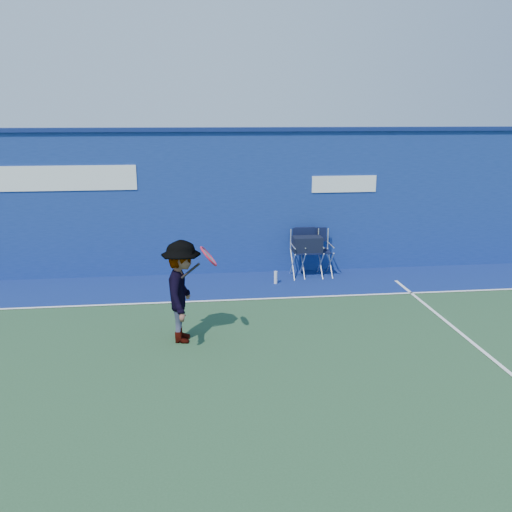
{
  "coord_description": "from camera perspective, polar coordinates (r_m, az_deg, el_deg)",
  "views": [
    {
      "loc": [
        0.37,
        -6.27,
        3.35
      ],
      "look_at": [
        1.42,
        2.6,
        1.0
      ],
      "focal_mm": 38.0,
      "sensor_mm": 36.0,
      "label": 1
    }
  ],
  "objects": [
    {
      "name": "directors_chair_right",
      "position": [
        11.58,
        6.37,
        -0.57
      ],
      "size": [
        0.6,
        0.53,
        1.0
      ],
      "color": "silver",
      "rests_on": "ground"
    },
    {
      "name": "court_lines",
      "position": [
        7.65,
        -9.02,
        -11.33
      ],
      "size": [
        24.0,
        12.0,
        0.01
      ],
      "color": "white",
      "rests_on": "out_of_bounds_strip"
    },
    {
      "name": "directors_chair_left",
      "position": [
        11.47,
        5.35,
        -0.08
      ],
      "size": [
        0.6,
        0.56,
        1.01
      ],
      "color": "silver",
      "rests_on": "ground"
    },
    {
      "name": "stadium_wall",
      "position": [
        11.62,
        -8.55,
        5.66
      ],
      "size": [
        24.0,
        0.5,
        3.08
      ],
      "color": "navy",
      "rests_on": "ground"
    },
    {
      "name": "tennis_player",
      "position": [
        8.17,
        -7.75,
        -3.72
      ],
      "size": [
        0.86,
        1.05,
        1.56
      ],
      "color": "#EA4738",
      "rests_on": "ground"
    },
    {
      "name": "water_bottle",
      "position": [
        11.0,
        2.08,
        -2.28
      ],
      "size": [
        0.07,
        0.07,
        0.26
      ],
      "primitive_type": "cylinder",
      "color": "silver",
      "rests_on": "ground"
    },
    {
      "name": "ground",
      "position": [
        7.12,
        -9.19,
        -13.53
      ],
      "size": [
        80.0,
        80.0,
        0.0
      ],
      "primitive_type": "plane",
      "color": "#27492B",
      "rests_on": "ground"
    },
    {
      "name": "out_of_bounds_strip",
      "position": [
        10.91,
        -8.38,
        -3.3
      ],
      "size": [
        24.0,
        1.8,
        0.01
      ],
      "primitive_type": "cube",
      "color": "navy",
      "rests_on": "ground"
    }
  ]
}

